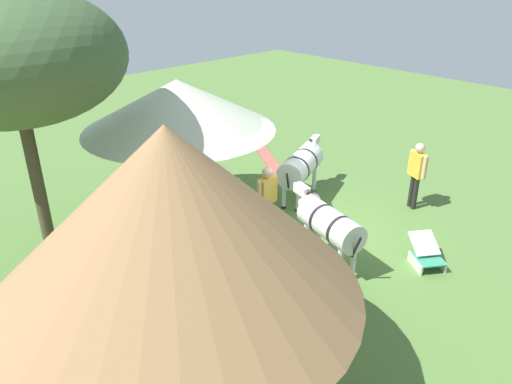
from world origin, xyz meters
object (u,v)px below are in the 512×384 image
Objects in this scene: zebra_by_umbrella at (329,224)px; patio_chair_east_end at (237,196)px; guest_beside_umbrella at (267,196)px; patio_dining_table at (185,197)px; acacia_tree_far_lawn at (11,57)px; patio_chair_near_hut at (155,186)px; thatched_hut at (175,263)px; shade_umbrella at (178,105)px; zebra_nearest_camera at (301,165)px; patio_chair_west_end at (152,226)px; striped_lounge_chair at (427,255)px; standing_watcher at (417,170)px.

patio_chair_east_end is at bearing 101.35° from zebra_by_umbrella.
guest_beside_umbrella reaches higher than zebra_by_umbrella.
acacia_tree_far_lawn reaches higher than patio_dining_table.
patio_chair_near_hut is at bearing 0.01° from patio_dining_table.
patio_dining_table is 0.75× the size of zebra_by_umbrella.
acacia_tree_far_lawn is at bearing 0.62° from thatched_hut.
shade_umbrella is at bearing 90.00° from patio_chair_east_end.
patio_chair_near_hut is 0.40× the size of zebra_nearest_camera.
thatched_hut is at bearing 143.79° from patio_dining_table.
guest_beside_umbrella is at bearing 37.29° from patio_chair_west_end.
striped_lounge_chair is 4.00m from zebra_nearest_camera.
patio_chair_near_hut is 0.51× the size of standing_watcher.
patio_dining_table is at bearing -96.92° from acacia_tree_far_lawn.
patio_chair_near_hut is 3.79m from zebra_nearest_camera.
zebra_by_umbrella is (-1.71, -0.05, -0.04)m from guest_beside_umbrella.
patio_dining_table is 1.28m from patio_chair_east_end.
striped_lounge_chair is 8.73m from acacia_tree_far_lawn.
zebra_by_umbrella is (-2.94, 0.13, 0.47)m from patio_chair_east_end.
thatched_hut is 4.80m from guest_beside_umbrella.
acacia_tree_far_lawn reaches higher than thatched_hut.
striped_lounge_chair is at bearing 111.92° from patio_chair_near_hut.
patio_chair_east_end is 1.34m from guest_beside_umbrella.
shade_umbrella is at bearing 90.00° from patio_chair_west_end.
zebra_nearest_camera is 1.04× the size of zebra_by_umbrella.
patio_chair_east_end is 0.40× the size of zebra_nearest_camera.
patio_dining_table is at bearing 90.00° from patio_chair_east_end.
zebra_by_umbrella is (1.42, 1.51, 0.74)m from striped_lounge_chair.
zebra_nearest_camera is at bearing -76.16° from patio_chair_east_end.
patio_chair_west_end is (-0.43, 1.20, -0.14)m from patio_dining_table.
patio_chair_near_hut is at bearing 69.80° from standing_watcher.
thatched_hut reaches higher than patio_chair_east_end.
striped_lounge_chair is at bearing -153.15° from patio_dining_table.
guest_beside_umbrella is (-1.23, 0.18, 0.51)m from patio_chair_east_end.
patio_chair_near_hut is (1.28, 0.00, -0.14)m from patio_dining_table.
patio_chair_west_end is (-1.71, 1.20, 0.00)m from patio_chair_near_hut.
striped_lounge_chair is (-6.24, -2.51, -0.27)m from patio_chair_near_hut.
zebra_nearest_camera is 7.06m from acacia_tree_far_lawn.
patio_chair_west_end is 0.42× the size of zebra_by_umbrella.
patio_chair_west_end is 2.61m from guest_beside_umbrella.
standing_watcher is 0.32× the size of acacia_tree_far_lawn.
patio_chair_east_end is 1.00× the size of patio_chair_west_end.
guest_beside_umbrella reaches higher than patio_chair_east_end.
patio_chair_west_end is at bearing 54.87° from patio_chair_near_hut.
patio_chair_east_end and patio_chair_near_hut have the same top height.
shade_umbrella reaches higher than patio_chair_west_end.
zebra_nearest_camera is at bearing -62.38° from striped_lounge_chair.
thatched_hut is 5.06× the size of striped_lounge_chair.
shade_umbrella is 2.50× the size of guest_beside_umbrella.
striped_lounge_chair is at bearing -133.54° from acacia_tree_far_lawn.
shade_umbrella is 4.14m from zebra_by_umbrella.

